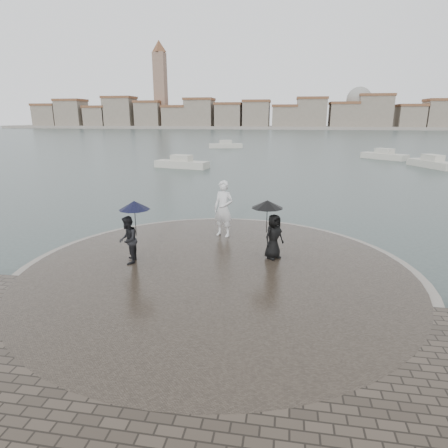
# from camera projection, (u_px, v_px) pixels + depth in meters

# --- Properties ---
(ground) EXTENTS (400.00, 400.00, 0.00)m
(ground) POSITION_uv_depth(u_px,v_px,m) (189.00, 343.00, 8.43)
(ground) COLOR #2B3835
(ground) RESTS_ON ground
(kerb_ring) EXTENTS (12.50, 12.50, 0.32)m
(kerb_ring) POSITION_uv_depth(u_px,v_px,m) (217.00, 275.00, 11.71)
(kerb_ring) COLOR gray
(kerb_ring) RESTS_ON ground
(quay_tip) EXTENTS (11.90, 11.90, 0.36)m
(quay_tip) POSITION_uv_depth(u_px,v_px,m) (217.00, 274.00, 11.70)
(quay_tip) COLOR #2D261E
(quay_tip) RESTS_ON ground
(statue) EXTENTS (0.94, 0.76, 2.21)m
(statue) POSITION_uv_depth(u_px,v_px,m) (223.00, 209.00, 14.62)
(statue) COLOR silver
(statue) RESTS_ON quay_tip
(visitor_left) EXTENTS (1.12, 1.03, 2.04)m
(visitor_left) POSITION_uv_depth(u_px,v_px,m) (130.00, 230.00, 11.87)
(visitor_left) COLOR black
(visitor_left) RESTS_ON quay_tip
(visitor_right) EXTENTS (1.21, 1.06, 1.95)m
(visitor_right) POSITION_uv_depth(u_px,v_px,m) (271.00, 225.00, 12.30)
(visitor_right) COLOR black
(visitor_right) RESTS_ON quay_tip
(far_skyline) EXTENTS (260.00, 20.00, 37.00)m
(far_skyline) POSITION_uv_depth(u_px,v_px,m) (270.00, 116.00, 160.27)
(far_skyline) COLOR gray
(far_skyline) RESTS_ON ground
(boats) EXTENTS (29.54, 28.63, 1.50)m
(boats) POSITION_uv_depth(u_px,v_px,m) (299.00, 156.00, 45.68)
(boats) COLOR #BBB8A8
(boats) RESTS_ON ground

